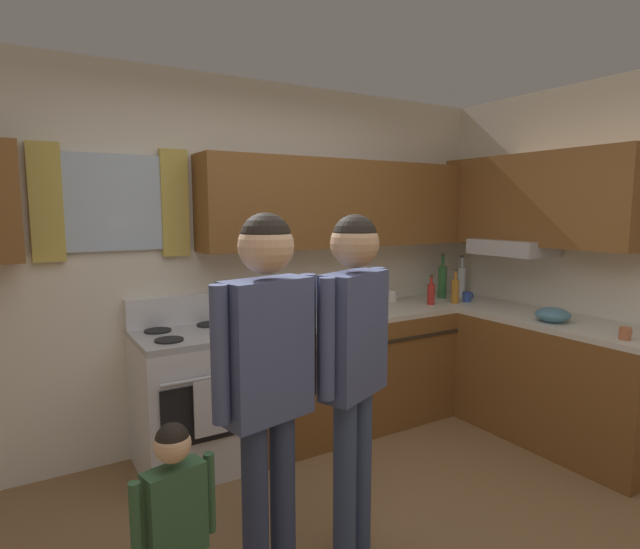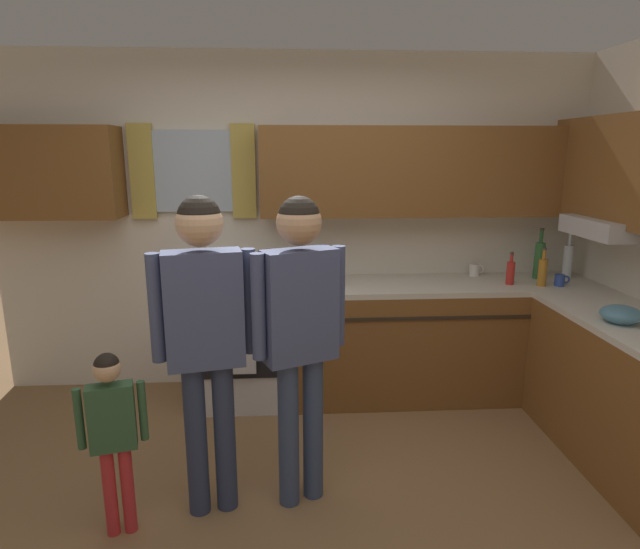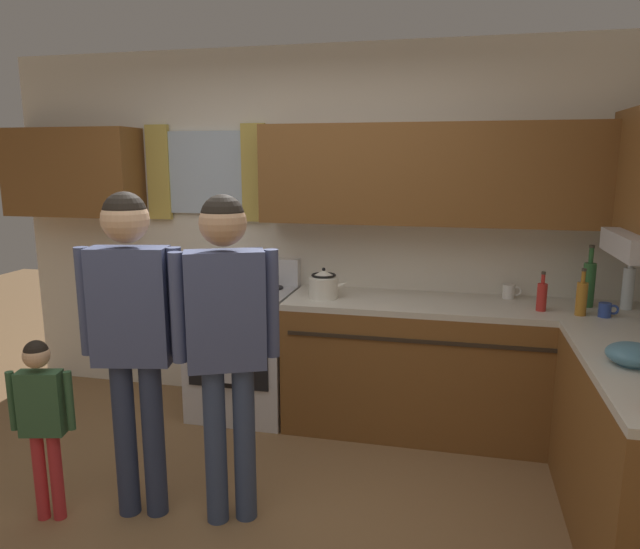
% 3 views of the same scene
% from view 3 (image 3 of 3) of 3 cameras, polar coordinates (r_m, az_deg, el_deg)
% --- Properties ---
extents(back_wall_unit, '(4.60, 0.42, 2.60)m').
position_cam_3_polar(back_wall_unit, '(4.18, -0.61, 6.43)').
color(back_wall_unit, silver).
rests_on(back_wall_unit, ground).
extents(kitchen_counter_run, '(2.32, 2.02, 0.90)m').
position_cam_3_polar(kitchen_counter_run, '(3.67, 18.75, -11.22)').
color(kitchen_counter_run, brown).
rests_on(kitchen_counter_run, ground).
extents(stove_oven, '(0.69, 0.67, 1.10)m').
position_cam_3_polar(stove_oven, '(4.25, -7.49, -7.34)').
color(stove_oven, silver).
rests_on(stove_oven, ground).
extents(bottle_oil_amber, '(0.06, 0.06, 0.29)m').
position_cam_3_polar(bottle_oil_amber, '(3.79, 24.38, -2.08)').
color(bottle_oil_amber, '#B27223').
rests_on(bottle_oil_amber, kitchen_counter_run).
extents(bottle_tall_clear, '(0.07, 0.07, 0.37)m').
position_cam_3_polar(bottle_tall_clear, '(4.07, 28.09, -1.09)').
color(bottle_tall_clear, silver).
rests_on(bottle_tall_clear, kitchen_counter_run).
extents(bottle_sauce_red, '(0.06, 0.06, 0.25)m').
position_cam_3_polar(bottle_sauce_red, '(3.81, 21.03, -1.99)').
color(bottle_sauce_red, red).
rests_on(bottle_sauce_red, kitchen_counter_run).
extents(bottle_wine_green, '(0.08, 0.08, 0.39)m').
position_cam_3_polar(bottle_wine_green, '(4.02, 24.97, -0.78)').
color(bottle_wine_green, '#2D6633').
rests_on(bottle_wine_green, kitchen_counter_run).
extents(mug_cobalt_blue, '(0.11, 0.07, 0.08)m').
position_cam_3_polar(mug_cobalt_blue, '(3.82, 26.34, -3.15)').
color(mug_cobalt_blue, '#2D479E').
rests_on(mug_cobalt_blue, kitchen_counter_run).
extents(mug_ceramic_white, '(0.13, 0.08, 0.09)m').
position_cam_3_polar(mug_ceramic_white, '(4.09, 18.17, -1.59)').
color(mug_ceramic_white, white).
rests_on(mug_ceramic_white, kitchen_counter_run).
extents(stovetop_kettle, '(0.27, 0.20, 0.21)m').
position_cam_3_polar(stovetop_kettle, '(3.89, 0.39, -0.94)').
color(stovetop_kettle, silver).
rests_on(stovetop_kettle, kitchen_counter_run).
extents(mixing_bowl, '(0.23, 0.23, 0.10)m').
position_cam_3_polar(mixing_bowl, '(3.00, 28.48, -6.99)').
color(mixing_bowl, teal).
rests_on(mixing_bowl, kitchen_counter_run).
extents(adult_holding_child, '(0.51, 0.23, 1.67)m').
position_cam_3_polar(adult_holding_child, '(2.99, -18.08, -4.15)').
color(adult_holding_child, '#2D3856').
rests_on(adult_holding_child, ground).
extents(adult_in_plaid, '(0.48, 0.30, 1.66)m').
position_cam_3_polar(adult_in_plaid, '(2.83, -9.24, -4.72)').
color(adult_in_plaid, '#38476B').
rests_on(adult_in_plaid, ground).
extents(small_child, '(0.32, 0.14, 0.96)m').
position_cam_3_polar(small_child, '(3.26, -25.75, -11.90)').
color(small_child, red).
rests_on(small_child, ground).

